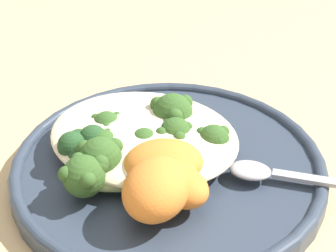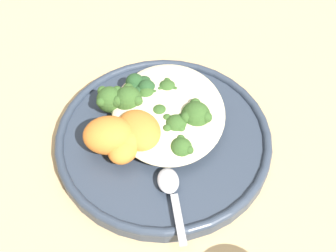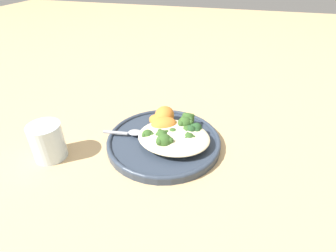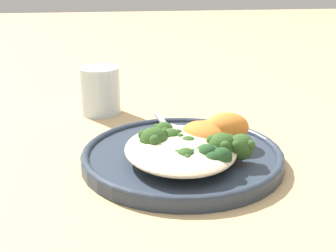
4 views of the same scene
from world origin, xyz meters
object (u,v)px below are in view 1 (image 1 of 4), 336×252
sweet_potato_chunk_0 (173,179)px  sweet_potato_chunk_2 (156,189)px  broccoli_stalk_4 (121,140)px  plate (164,166)px  broccoli_stalk_1 (172,146)px  broccoli_stalk_0 (205,148)px  kale_tuft (84,147)px  quinoa_mound (144,136)px  broccoli_stalk_5 (119,154)px  spoon (263,173)px  sweet_potato_chunk_1 (164,164)px  broccoli_stalk_7 (93,177)px  broccoli_stalk_2 (171,127)px  broccoli_stalk_3 (150,155)px  sweet_potato_chunk_3 (182,187)px  broccoli_stalk_6 (106,160)px

sweet_potato_chunk_0 → sweet_potato_chunk_2: sweet_potato_chunk_2 is taller
sweet_potato_chunk_0 → broccoli_stalk_4: bearing=149.4°
plate → broccoli_stalk_1: (0.01, -0.00, 0.02)m
broccoli_stalk_0 → broccoli_stalk_4: 0.08m
kale_tuft → quinoa_mound: bearing=45.5°
plate → broccoli_stalk_5: (-0.03, -0.03, 0.02)m
spoon → plate: bearing=176.3°
sweet_potato_chunk_1 → kale_tuft: size_ratio=1.47×
broccoli_stalk_4 → broccoli_stalk_7: bearing=125.3°
quinoa_mound → broccoli_stalk_2: bearing=38.7°
broccoli_stalk_5 → broccoli_stalk_1: bearing=-131.1°
broccoli_stalk_7 → kale_tuft: bearing=-80.1°
broccoli_stalk_3 → broccoli_stalk_1: bearing=-84.4°
sweet_potato_chunk_3 → broccoli_stalk_4: bearing=150.3°
quinoa_mound → sweet_potato_chunk_0: sweet_potato_chunk_0 is taller
plate → broccoli_stalk_6: size_ratio=3.30×
sweet_potato_chunk_1 → spoon: (0.08, 0.04, -0.01)m
broccoli_stalk_5 → broccoli_stalk_6: size_ratio=1.00×
sweet_potato_chunk_2 → broccoli_stalk_3: bearing=118.8°
quinoa_mound → broccoli_stalk_1: bearing=-13.3°
plate → sweet_potato_chunk_0: bearing=-59.1°
kale_tuft → broccoli_stalk_7: bearing=-50.7°
broccoli_stalk_4 → broccoli_stalk_5: (0.01, -0.02, 0.00)m
sweet_potato_chunk_0 → spoon: sweet_potato_chunk_0 is taller
broccoli_stalk_1 → sweet_potato_chunk_1: 0.03m
broccoli_stalk_2 → kale_tuft: broccoli_stalk_2 is taller
broccoli_stalk_5 → sweet_potato_chunk_0: 0.06m
kale_tuft → broccoli_stalk_3: bearing=16.3°
plate → sweet_potato_chunk_3: (0.04, -0.05, 0.03)m
broccoli_stalk_1 → broccoli_stalk_4: 0.05m
plate → broccoli_stalk_4: broccoli_stalk_4 is taller
sweet_potato_chunk_0 → broccoli_stalk_6: bearing=-179.8°
plate → broccoli_stalk_2: broccoli_stalk_2 is taller
quinoa_mound → broccoli_stalk_4: bearing=-138.9°
broccoli_stalk_3 → sweet_potato_chunk_0: size_ratio=1.49×
plate → broccoli_stalk_1: size_ratio=3.42×
sweet_potato_chunk_2 → sweet_potato_chunk_0: bearing=78.6°
broccoli_stalk_0 → broccoli_stalk_5: broccoli_stalk_0 is taller
broccoli_stalk_0 → sweet_potato_chunk_1: size_ratio=1.39×
kale_tuft → spoon: kale_tuft is taller
plate → broccoli_stalk_7: broccoli_stalk_7 is taller
broccoli_stalk_7 → broccoli_stalk_5: bearing=-122.6°
broccoli_stalk_2 → broccoli_stalk_3: (-0.00, -0.04, -0.01)m
plate → spoon: spoon is taller
broccoli_stalk_7 → sweet_potato_chunk_1: (0.05, 0.04, 0.00)m
broccoli_stalk_4 → sweet_potato_chunk_0: 0.08m
broccoli_stalk_7 → sweet_potato_chunk_1: size_ratio=1.23×
broccoli_stalk_6 → sweet_potato_chunk_2: (0.06, -0.02, 0.00)m
quinoa_mound → broccoli_stalk_4: 0.02m
plate → spoon: size_ratio=2.78×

